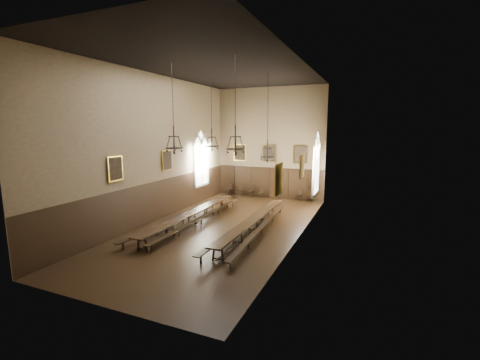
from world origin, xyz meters
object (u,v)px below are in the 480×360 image
Objects in this scene: chair_1 at (240,193)px; chandelier_front_left at (174,143)px; table_left at (192,218)px; bench_left_inner at (201,220)px; chair_0 at (229,191)px; chair_7 at (309,199)px; table_right at (253,225)px; chandelier_front_right at (235,143)px; chandelier_back_right at (267,152)px; chair_2 at (251,193)px; chandelier_back_left at (212,142)px; chair_3 at (261,195)px; bench_right_inner at (246,225)px; bench_left_outer at (183,219)px; chair_6 at (299,197)px; bench_right_outer at (262,229)px.

chandelier_front_left is at bearing -78.10° from chair_1.
bench_left_inner is at bearing 26.39° from table_left.
chair_0 is 7.00m from chair_7.
chandelier_front_right is (0.06, -2.65, 4.70)m from table_right.
chandelier_back_right is 5.83m from chandelier_front_left.
chair_2 is at bearing 14.16° from chair_0.
chandelier_back_left is 1.06× the size of chandelier_front_right.
chair_3 is at bearing 112.25° from chandelier_back_right.
table_right is 0.92× the size of bench_right_inner.
bench_left_inner is 10.32× the size of chair_2.
table_left is 3.87m from table_right.
chandelier_front_left is (-3.13, -2.23, 4.71)m from bench_right_inner.
bench_left_outer is at bearing -119.58° from chair_7.
chair_0 reaches higher than chair_1.
chair_2 is 4.07m from chair_6.
chair_2 is 8.13m from chandelier_back_right.
chair_3 is (1.91, 0.03, -0.05)m from chair_1.
chandelier_front_right is (3.93, -2.43, 4.69)m from table_left.
chair_3 is 0.17× the size of chandelier_back_right.
bench_left_outer is (-4.46, -0.28, -0.09)m from table_right.
bench_left_inner is at bearing -146.47° from chandelier_back_right.
chair_0 is at bearing 99.91° from chandelier_front_left.
chandelier_back_left and chandelier_front_left have the same top height.
chandelier_front_right is (0.52, -2.63, 4.78)m from bench_right_inner.
chair_2 is at bearing -166.61° from chair_6.
chandelier_back_right is (3.42, -6.17, 4.04)m from chair_2.
bench_left_inner is at bearing 179.62° from table_right.
table_right is 1.91× the size of chandelier_back_right.
table_right is 5.39m from chandelier_front_right.
chandelier_front_right is (-1.48, -11.02, 4.80)m from chair_7.
bench_right_inner is 8.54m from chair_6.
bench_left_outer is 4.01m from bench_right_inner.
bench_left_outer is 10.53m from chair_7.
chair_0 reaches higher than chair_2.
chandelier_back_right reaches higher than chair_7.
chandelier_front_left reaches higher than bench_right_outer.
chair_3 is at bearing 109.56° from bench_right_outer.
chair_3 is 3.17m from chair_6.
bench_left_inner is 8.67m from chair_0.
table_right is at bearing 32.04° from chandelier_front_left.
bench_right_inner is 1.06m from bench_right_outer.
table_left reaches higher than bench_right_outer.
chair_2 is (-0.01, 8.43, 0.01)m from bench_left_inner.
chair_3 is at bearing 13.81° from chair_0.
chair_6 is at bearing 62.33° from table_left.
table_left reaches higher than bench_left_outer.
table_right is 10.29× the size of chair_7.
table_left is 2.21× the size of chandelier_back_left.
chandelier_back_left reaches higher than chair_0.
chair_0 is at bearing -160.11° from chair_2.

